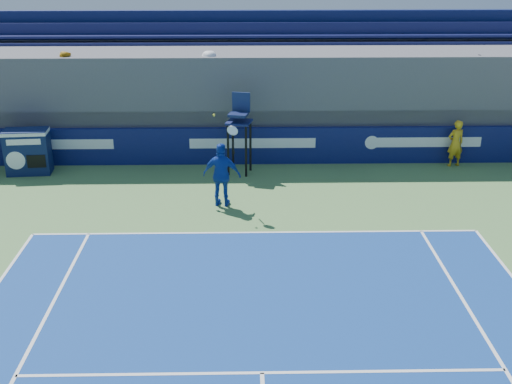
{
  "coord_description": "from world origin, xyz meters",
  "views": [
    {
      "loc": [
        -0.28,
        -2.45,
        6.83
      ],
      "look_at": [
        0.0,
        11.5,
        1.25
      ],
      "focal_mm": 45.0,
      "sensor_mm": 36.0,
      "label": 1
    }
  ],
  "objects_px": {
    "ball_person": "(456,143)",
    "match_clock": "(28,150)",
    "tennis_player": "(222,175)",
    "umpire_chair": "(239,125)"
  },
  "relations": [
    {
      "from": "match_clock",
      "to": "tennis_player",
      "type": "xyz_separation_m",
      "value": [
        6.02,
        -2.67,
        0.15
      ]
    },
    {
      "from": "ball_person",
      "to": "match_clock",
      "type": "bearing_deg",
      "value": -11.4
    },
    {
      "from": "umpire_chair",
      "to": "tennis_player",
      "type": "bearing_deg",
      "value": -100.08
    },
    {
      "from": "ball_person",
      "to": "tennis_player",
      "type": "bearing_deg",
      "value": 9.81
    },
    {
      "from": "ball_person",
      "to": "tennis_player",
      "type": "distance_m",
      "value": 7.89
    },
    {
      "from": "umpire_chair",
      "to": "tennis_player",
      "type": "distance_m",
      "value": 2.72
    },
    {
      "from": "ball_person",
      "to": "match_clock",
      "type": "relative_size",
      "value": 1.07
    },
    {
      "from": "tennis_player",
      "to": "umpire_chair",
      "type": "bearing_deg",
      "value": 79.92
    },
    {
      "from": "ball_person",
      "to": "tennis_player",
      "type": "xyz_separation_m",
      "value": [
        -7.27,
        -3.08,
        0.13
      ]
    },
    {
      "from": "umpire_chair",
      "to": "tennis_player",
      "type": "height_order",
      "value": "tennis_player"
    }
  ]
}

